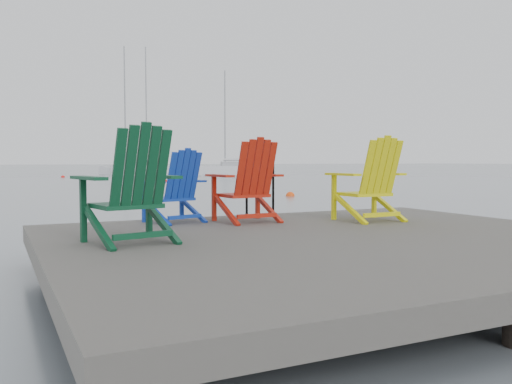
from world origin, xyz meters
name	(u,v)px	position (x,y,z in m)	size (l,w,h in m)	color
ground	(341,282)	(0.00, 0.00, 0.00)	(400.00, 400.00, 0.00)	slate
dock	(341,250)	(0.00, 0.00, 0.35)	(6.00, 5.00, 1.40)	#2D2B28
handrail	(260,178)	(0.25, 2.45, 1.04)	(0.48, 0.04, 0.90)	black
chair_green	(132,186)	(-2.12, 0.45, 1.06)	(0.99, 0.93, 1.11)	#0B3E23
chair_blue	(176,187)	(-1.20, 1.98, 0.97)	(0.86, 0.82, 0.92)	#1037AC
chair_red	(248,181)	(-0.33, 1.63, 1.03)	(0.87, 0.81, 1.06)	#B11D0D
chair_yellow	(371,180)	(1.18, 1.03, 1.04)	(0.86, 0.80, 1.08)	yellow
sailboat_near	(128,171)	(7.95, 45.80, 0.35)	(3.48, 9.12, 12.21)	white
sailboat_mid	(144,170)	(10.75, 50.90, 0.35)	(9.40, 7.91, 13.37)	silver
sailboat_far	(229,171)	(16.72, 42.28, 0.36)	(7.37, 3.71, 10.01)	silver
buoy_a	(290,196)	(6.49, 12.55, 0.00)	(0.33, 0.33, 0.33)	#F94A0E
buoy_b	(115,185)	(2.50, 24.36, 0.00)	(0.38, 0.38, 0.38)	red
buoy_c	(164,182)	(6.33, 28.24, 0.00)	(0.35, 0.35, 0.35)	#BB0C0B
buoy_d	(63,177)	(1.59, 40.00, 0.00)	(0.32, 0.32, 0.32)	red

